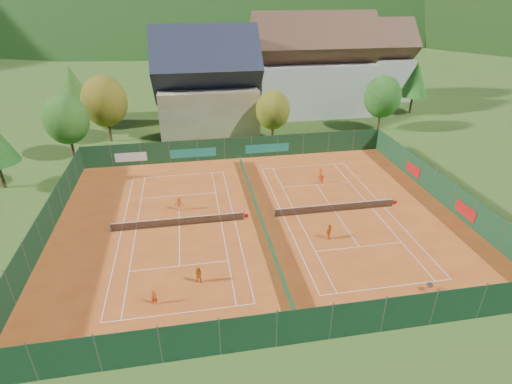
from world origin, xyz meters
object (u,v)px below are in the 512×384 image
Objects in this scene: hotel_block_a at (312,71)px; player_left_mid at (199,276)px; hotel_block_b at (367,65)px; player_right_near at (329,232)px; player_right_far_a at (320,173)px; player_right_far_b at (322,179)px; ball_hopper at (430,285)px; player_left_near at (154,298)px; player_left_far at (179,203)px; chalet at (207,87)px.

player_left_mid is at bearing -116.61° from hotel_block_a.
hotel_block_a is 16.14m from hotel_block_b.
player_right_near is (-24.32, -48.67, -5.84)m from hotel_block_b.
hotel_block_a is 13.79× the size of player_right_near.
hotel_block_a is at bearing -97.15° from player_right_far_a.
player_right_far_b is at bearing -119.63° from hotel_block_b.
hotel_block_b reaches higher than player_right_far_b.
player_left_mid is (-17.41, 3.97, 0.19)m from ball_hopper.
player_right_far_b is at bearing -103.91° from hotel_block_a.
hotel_block_a is at bearing 86.06° from player_left_mid.
hotel_block_b is at bearing 46.03° from player_left_near.
player_right_far_a is (15.52, 17.13, -0.11)m from player_left_mid.
ball_hopper is 21.18m from player_right_far_a.
player_right_near is (12.15, 4.17, 0.03)m from player_left_mid.
hotel_block_a is at bearing 34.83° from player_right_near.
player_right_far_b is (-2.23, 19.37, 0.03)m from ball_hopper.
player_left_mid reaches higher than ball_hopper.
player_right_far_a is (17.00, 5.17, -0.15)m from player_left_far.
chalet is 19.94m from hotel_block_a.
player_left_near is at bearing -118.94° from hotel_block_a.
player_right_near reaches higher than player_left_near.
hotel_block_b is 64.47m from player_left_mid.
player_left_far reaches higher than ball_hopper.
player_right_near is at bearing 41.63° from player_left_mid.
player_right_near is (13.63, -7.79, -0.01)m from player_left_far.
player_left_mid is 12.85m from player_right_near.
hotel_block_b is 41.83m from player_right_far_a.
hotel_block_b reaches higher than player_left_far.
chalet is 41.66m from player_left_near.
player_right_far_b is at bearing 96.56° from ball_hopper.
player_left_near is at bearing 160.22° from player_right_near.
player_left_near reaches higher than ball_hopper.
ball_hopper is (-19.06, -56.81, -6.06)m from hotel_block_b.
player_left_mid reaches higher than player_right_far_a.
player_left_mid is at bearing -124.61° from hotel_block_b.
player_left_near is (-25.80, -46.66, -6.74)m from hotel_block_a.
hotel_block_b reaches higher than player_right_far_a.
player_left_mid is 0.95× the size of player_left_far.
hotel_block_a is 31.07m from player_right_far_b.
player_left_far is 1.01× the size of player_right_near.
player_right_near is at bearing 82.35° from player_right_far_a.
chalet is 12.61× the size of player_right_far_a.
player_left_far is at bearing 119.72° from player_left_mid.
player_right_far_b is (16.66, 3.45, -0.20)m from player_left_far.
chalet is 13.80× the size of player_right_far_b.
player_left_near is at bearing 52.07° from player_right_far_a.
hotel_block_b reaches higher than player_left_near.
player_left_far is at bearing -126.06° from hotel_block_a.
hotel_block_b is at bearing 22.99° from chalet.
player_right_near is 1.22× the size of player_right_far_a.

